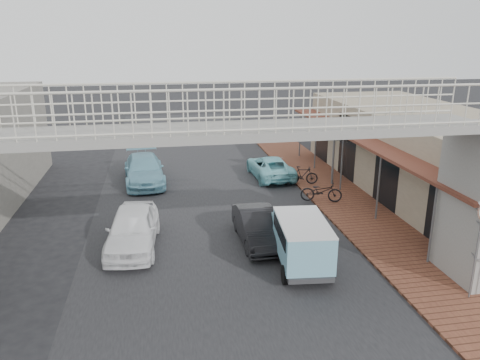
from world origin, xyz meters
name	(u,v)px	position (x,y,z in m)	size (l,w,h in m)	color
ground	(218,243)	(0.00, 0.00, 0.00)	(120.00, 120.00, 0.00)	black
road_strip	(218,243)	(0.00, 0.00, 0.01)	(10.00, 60.00, 0.01)	black
sidewalk	(348,204)	(6.50, 3.00, 0.05)	(3.00, 40.00, 0.10)	brown
shophouse_row	(429,154)	(10.97, 4.00, 2.01)	(7.20, 18.00, 4.00)	gray
footbridge	(235,199)	(0.00, -4.00, 3.18)	(16.40, 2.40, 6.34)	gray
white_hatchback	(133,229)	(-3.15, 0.20, 0.75)	(1.77, 4.39, 1.49)	white
dark_sedan	(257,227)	(1.50, -0.16, 0.63)	(1.34, 3.85, 1.27)	black
angkot_curb	(270,167)	(3.99, 8.03, 0.59)	(1.97, 4.27, 1.19)	#7BCCD5
angkot_far	(144,170)	(-2.87, 8.30, 0.71)	(2.00, 4.92, 1.43)	#70ADC2
angkot_van	(301,236)	(2.53, -2.33, 1.10)	(1.93, 3.67, 1.74)	black
motorcycle_near	(321,191)	(5.34, 3.49, 0.60)	(0.67, 1.92, 1.01)	black
motorcycle_far	(303,175)	(5.30, 6.24, 0.58)	(0.45, 1.59, 0.95)	black
arrow_sign	(352,131)	(7.68, 5.85, 2.89)	(2.07, 1.34, 3.46)	#59595B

